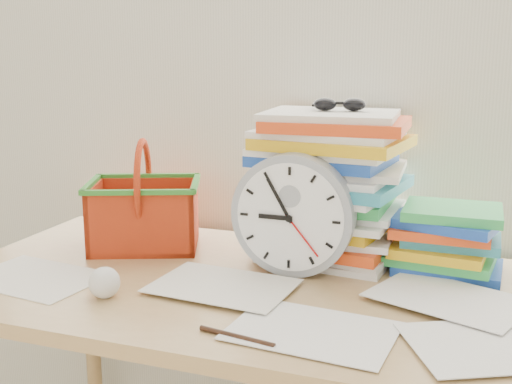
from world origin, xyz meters
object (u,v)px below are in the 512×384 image
at_px(book_stack, 447,240).
at_px(basket, 144,195).
at_px(clock, 293,215).
at_px(paper_stack, 328,185).
at_px(desk, 265,317).

height_order(book_stack, basket, basket).
bearing_deg(basket, clock, -31.24).
bearing_deg(clock, paper_stack, 74.42).
bearing_deg(paper_stack, book_stack, -5.46).
xyz_separation_m(clock, basket, (-0.40, 0.07, -0.00)).
bearing_deg(desk, basket, 158.27).
bearing_deg(book_stack, desk, -150.21).
relative_size(paper_stack, clock, 1.29).
relative_size(desk, book_stack, 5.58).
relative_size(desk, paper_stack, 4.06).
relative_size(paper_stack, book_stack, 1.38).
relative_size(paper_stack, basket, 1.30).
distance_m(desk, clock, 0.23).
xyz_separation_m(paper_stack, basket, (-0.45, -0.08, -0.04)).
distance_m(paper_stack, basket, 0.45).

